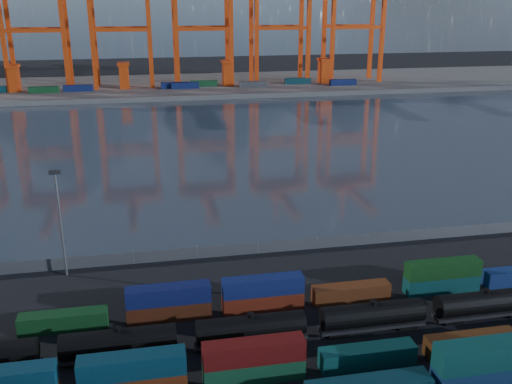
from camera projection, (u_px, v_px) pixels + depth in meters
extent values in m
plane|color=black|center=(304.00, 352.00, 67.60)|extent=(700.00, 700.00, 0.00)
plane|color=#333D4A|center=(207.00, 142.00, 165.04)|extent=(700.00, 700.00, 0.00)
cube|color=#514F4C|center=(181.00, 86.00, 262.16)|extent=(700.00, 70.00, 2.00)
cube|color=navy|center=(491.00, 376.00, 61.11)|extent=(13.17, 2.68, 2.85)
cube|color=#0C4341|center=(495.00, 353.00, 60.19)|extent=(13.17, 2.68, 2.85)
cube|color=#0D3447|center=(132.00, 365.00, 59.31)|extent=(11.17, 2.27, 2.42)
cube|color=#144B2B|center=(254.00, 370.00, 62.44)|extent=(11.17, 2.27, 2.42)
cube|color=#5B0E0D|center=(254.00, 351.00, 61.65)|extent=(11.17, 2.27, 2.42)
cube|color=#0E4B49|center=(367.00, 356.00, 64.82)|extent=(11.17, 2.27, 2.42)
cube|color=#4E280F|center=(471.00, 344.00, 67.16)|extent=(11.17, 2.27, 2.42)
cube|color=#11411B|center=(64.00, 321.00, 71.91)|extent=(10.91, 2.22, 2.36)
cube|color=#4C200F|center=(169.00, 311.00, 74.31)|extent=(10.91, 2.22, 2.36)
cube|color=#101852|center=(168.00, 294.00, 73.54)|extent=(10.91, 2.22, 2.36)
cube|color=maroon|center=(263.00, 301.00, 76.57)|extent=(10.91, 2.22, 2.36)
cube|color=navy|center=(263.00, 286.00, 75.80)|extent=(10.91, 2.22, 2.36)
cube|color=#642F14|center=(351.00, 292.00, 78.83)|extent=(10.91, 2.22, 2.36)
cube|color=#0D4646|center=(441.00, 284.00, 81.28)|extent=(10.91, 2.22, 2.36)
cube|color=#114216|center=(443.00, 269.00, 80.51)|extent=(10.91, 2.22, 2.36)
cube|color=black|center=(21.00, 367.00, 64.34)|extent=(2.54, 1.83, 0.61)
cylinder|color=black|center=(119.00, 341.00, 65.66)|extent=(13.20, 2.94, 2.94)
cylinder|color=black|center=(118.00, 329.00, 65.13)|extent=(0.81, 0.81, 0.51)
cube|color=black|center=(120.00, 353.00, 66.19)|extent=(13.70, 2.03, 0.41)
cube|color=black|center=(80.00, 361.00, 65.49)|extent=(2.54, 1.83, 0.61)
cube|color=black|center=(160.00, 352.00, 67.15)|extent=(2.54, 1.83, 0.61)
cylinder|color=black|center=(251.00, 327.00, 68.46)|extent=(13.20, 2.94, 2.94)
cylinder|color=black|center=(251.00, 315.00, 67.94)|extent=(0.81, 0.81, 0.51)
cube|color=black|center=(251.00, 339.00, 68.99)|extent=(13.70, 2.03, 0.41)
cube|color=black|center=(214.00, 346.00, 68.30)|extent=(2.54, 1.83, 0.61)
cube|color=black|center=(287.00, 338.00, 69.95)|extent=(2.54, 1.83, 0.61)
cylinder|color=black|center=(372.00, 314.00, 71.27)|extent=(13.20, 2.94, 2.94)
cylinder|color=black|center=(373.00, 303.00, 70.74)|extent=(0.81, 0.81, 0.51)
cube|color=black|center=(372.00, 325.00, 71.80)|extent=(13.70, 2.03, 0.41)
cube|color=black|center=(337.00, 332.00, 71.10)|extent=(2.54, 1.83, 0.61)
cube|color=black|center=(405.00, 324.00, 72.76)|extent=(2.54, 1.83, 0.61)
cylinder|color=black|center=(485.00, 302.00, 74.08)|extent=(13.20, 2.94, 2.94)
cylinder|color=black|center=(487.00, 291.00, 73.55)|extent=(0.81, 0.81, 0.51)
cube|color=black|center=(483.00, 313.00, 74.61)|extent=(13.70, 2.03, 0.41)
cube|color=black|center=(451.00, 319.00, 73.91)|extent=(2.54, 1.83, 0.61)
cube|color=#595B5E|center=(258.00, 248.00, 93.26)|extent=(160.00, 0.06, 2.00)
cylinder|color=slate|center=(68.00, 263.00, 87.79)|extent=(0.12, 0.12, 2.20)
cylinder|color=slate|center=(134.00, 257.00, 89.60)|extent=(0.12, 0.12, 2.20)
cylinder|color=slate|center=(197.00, 252.00, 91.41)|extent=(0.12, 0.12, 2.20)
cylinder|color=slate|center=(258.00, 247.00, 93.22)|extent=(0.12, 0.12, 2.20)
cylinder|color=slate|center=(317.00, 242.00, 95.03)|extent=(0.12, 0.12, 2.20)
cylinder|color=slate|center=(374.00, 238.00, 96.84)|extent=(0.12, 0.12, 2.20)
cylinder|color=slate|center=(428.00, 233.00, 98.66)|extent=(0.12, 0.12, 2.20)
cylinder|color=slate|center=(480.00, 229.00, 100.47)|extent=(0.12, 0.12, 2.20)
cylinder|color=slate|center=(61.00, 226.00, 83.69)|extent=(0.36, 0.36, 16.00)
cube|color=black|center=(55.00, 172.00, 80.99)|extent=(1.60, 0.40, 0.60)
cube|color=#E64210|center=(3.00, 37.00, 230.94)|extent=(1.73, 1.73, 48.52)
cube|color=#E64210|center=(9.00, 35.00, 242.95)|extent=(1.73, 1.73, 48.52)
cube|color=#E64210|center=(64.00, 36.00, 235.23)|extent=(1.73, 1.73, 48.52)
cube|color=#E64210|center=(67.00, 34.00, 247.24)|extent=(1.73, 1.73, 48.52)
cube|color=#E64210|center=(33.00, 31.00, 232.30)|extent=(23.72, 1.51, 1.51)
cube|color=#E64210|center=(38.00, 29.00, 244.30)|extent=(23.72, 1.51, 1.51)
cube|color=#E64210|center=(92.00, 36.00, 237.27)|extent=(1.73, 1.73, 48.52)
cube|color=#E64210|center=(94.00, 34.00, 249.28)|extent=(1.73, 1.73, 48.52)
cube|color=#E64210|center=(150.00, 35.00, 241.57)|extent=(1.73, 1.73, 48.52)
cube|color=#E64210|center=(149.00, 34.00, 253.58)|extent=(1.73, 1.73, 48.52)
cube|color=#E64210|center=(121.00, 30.00, 238.63)|extent=(23.72, 1.51, 1.51)
cube|color=#E64210|center=(121.00, 28.00, 250.64)|extent=(23.72, 1.51, 1.51)
cube|color=#E64210|center=(176.00, 35.00, 243.61)|extent=(1.73, 1.73, 48.52)
cube|color=#E64210|center=(175.00, 33.00, 255.62)|extent=(1.73, 1.73, 48.52)
cube|color=#E64210|center=(231.00, 34.00, 247.90)|extent=(1.73, 1.73, 48.52)
cube|color=#E64210|center=(227.00, 33.00, 259.91)|extent=(1.73, 1.73, 48.52)
cube|color=#E64210|center=(204.00, 29.00, 244.97)|extent=(23.72, 1.51, 1.51)
cube|color=#E64210|center=(201.00, 27.00, 256.98)|extent=(23.72, 1.51, 1.51)
cube|color=#E64210|center=(257.00, 34.00, 249.95)|extent=(1.73, 1.73, 48.52)
cube|color=#E64210|center=(251.00, 32.00, 261.95)|extent=(1.73, 1.73, 48.52)
cube|color=#E64210|center=(309.00, 33.00, 254.24)|extent=(1.73, 1.73, 48.52)
cube|color=#E64210|center=(301.00, 32.00, 266.25)|extent=(1.73, 1.73, 48.52)
cube|color=#E64210|center=(283.00, 28.00, 251.30)|extent=(23.72, 1.51, 1.51)
cube|color=#E64210|center=(276.00, 27.00, 263.31)|extent=(23.72, 1.51, 1.51)
cube|color=#E64210|center=(333.00, 33.00, 256.28)|extent=(1.73, 1.73, 48.52)
cube|color=#E64210|center=(324.00, 31.00, 268.29)|extent=(1.73, 1.73, 48.52)
cube|color=#E64210|center=(382.00, 33.00, 260.58)|extent=(1.73, 1.73, 48.52)
cube|color=#E64210|center=(372.00, 31.00, 272.58)|extent=(1.73, 1.73, 48.52)
cube|color=#E64210|center=(358.00, 27.00, 257.64)|extent=(23.72, 1.51, 1.51)
cube|color=#E64210|center=(348.00, 26.00, 269.65)|extent=(23.72, 1.51, 1.51)
cube|color=navy|center=(185.00, 85.00, 247.31)|extent=(12.00, 2.44, 2.60)
cube|color=navy|center=(343.00, 82.00, 256.63)|extent=(12.00, 2.44, 2.60)
cube|color=navy|center=(175.00, 85.00, 247.84)|extent=(12.00, 2.44, 2.60)
cube|color=#3F4244|center=(253.00, 84.00, 250.86)|extent=(12.00, 2.44, 2.60)
cube|color=#144C23|center=(44.00, 90.00, 236.29)|extent=(12.00, 2.44, 2.60)
cube|color=navy|center=(78.00, 88.00, 239.99)|extent=(12.00, 2.44, 2.60)
cube|color=#144C23|center=(204.00, 83.00, 253.34)|extent=(12.00, 2.44, 2.60)
cube|color=#0C3842|center=(298.00, 81.00, 260.53)|extent=(12.00, 2.44, 2.60)
cube|color=#E64210|center=(14.00, 80.00, 238.26)|extent=(4.00, 6.00, 10.00)
cube|color=#E64210|center=(12.00, 66.00, 236.47)|extent=(5.00, 7.00, 1.20)
cube|color=#E64210|center=(124.00, 77.00, 246.40)|extent=(4.00, 6.00, 10.00)
cube|color=#E64210|center=(123.00, 64.00, 244.61)|extent=(5.00, 7.00, 1.20)
cube|color=#E64210|center=(227.00, 74.00, 254.55)|extent=(4.00, 6.00, 10.00)
cube|color=#E64210|center=(227.00, 62.00, 252.76)|extent=(5.00, 7.00, 1.20)
cube|color=#E64210|center=(324.00, 72.00, 262.70)|extent=(4.00, 6.00, 10.00)
cube|color=#E64210|center=(324.00, 60.00, 260.91)|extent=(5.00, 7.00, 1.20)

